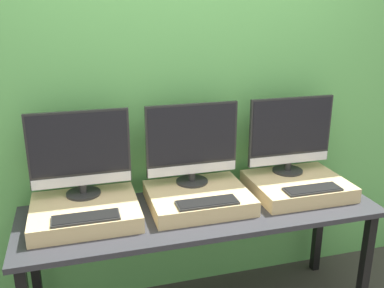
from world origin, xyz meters
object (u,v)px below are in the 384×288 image
keyboard_right (312,189)px  monitor_left (80,152)px  keyboard_left (86,218)px  monitor_center (192,142)px  keyboard_center (207,202)px  monitor_right (290,134)px

keyboard_right → monitor_left: bearing=166.7°
monitor_left → keyboard_left: (-0.00, -0.30, -0.24)m
monitor_center → keyboard_right: monitor_center is taller
monitor_left → keyboard_left: size_ratio=1.63×
monitor_left → keyboard_center: monitor_left is taller
monitor_left → monitor_center: same height
monitor_center → keyboard_right: bearing=-25.3°
monitor_center → monitor_right: same height
keyboard_right → keyboard_center: bearing=180.0°
monitor_left → keyboard_left: monitor_left is taller
monitor_left → monitor_right: (1.25, 0.00, 0.00)m
keyboard_center → monitor_right: bearing=25.3°
monitor_left → keyboard_left: bearing=-90.0°
monitor_left → keyboard_right: (1.25, -0.30, -0.24)m
monitor_right → monitor_left: bearing=180.0°
keyboard_center → keyboard_right: bearing=0.0°
keyboard_left → monitor_center: size_ratio=0.61×
keyboard_left → monitor_right: (1.25, 0.30, 0.24)m
monitor_center → monitor_right: size_ratio=1.00×
keyboard_left → keyboard_right: same height
keyboard_center → keyboard_right: (0.63, 0.00, 0.00)m
keyboard_left → keyboard_center: size_ratio=1.00×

